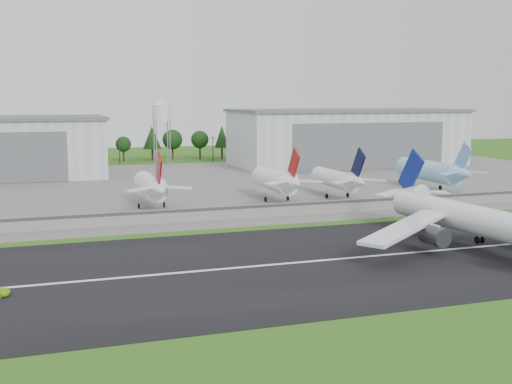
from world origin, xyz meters
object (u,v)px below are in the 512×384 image
object	(u,v)px
parked_jet_skyblue	(434,171)
parked_jet_red_a	(152,187)
parked_jet_navy	(340,179)
main_airliner	(470,225)
parked_jet_red_b	(278,180)

from	to	relation	value
parked_jet_skyblue	parked_jet_red_a	bearing A→B (deg)	-176.89
parked_jet_navy	parked_jet_skyblue	xyz separation A→B (m)	(36.37, 5.09, 0.59)
main_airliner	parked_jet_skyblue	bearing A→B (deg)	-123.93
main_airliner	parked_jet_red_a	world-z (taller)	main_airliner
parked_jet_red_a	parked_jet_navy	xyz separation A→B (m)	(56.50, -0.04, -0.26)
main_airliner	parked_jet_red_a	xyz separation A→B (m)	(-53.19, 67.00, 1.33)
parked_jet_red_a	parked_jet_red_b	size ratio (longest dim) A/B	1.00
parked_jet_red_a	parked_jet_skyblue	world-z (taller)	parked_jet_skyblue
parked_jet_red_a	parked_jet_red_b	xyz separation A→B (m)	(36.88, 0.02, 0.18)
parked_jet_navy	parked_jet_skyblue	size ratio (longest dim) A/B	0.84
main_airliner	parked_jet_red_a	distance (m)	85.56
parked_jet_red_a	parked_jet_skyblue	bearing A→B (deg)	3.11
main_airliner	parked_jet_red_a	bearing A→B (deg)	-56.64
parked_jet_skyblue	parked_jet_red_b	bearing A→B (deg)	-174.87
parked_jet_red_a	parked_jet_red_b	world-z (taller)	parked_jet_red_b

